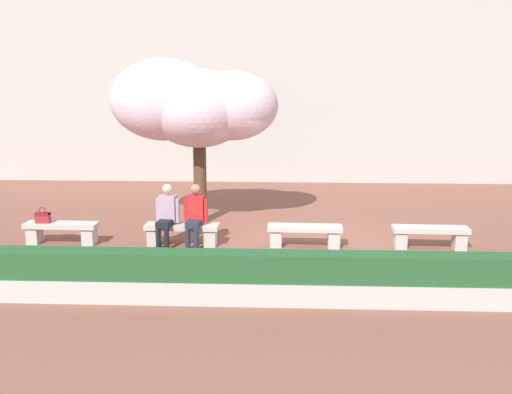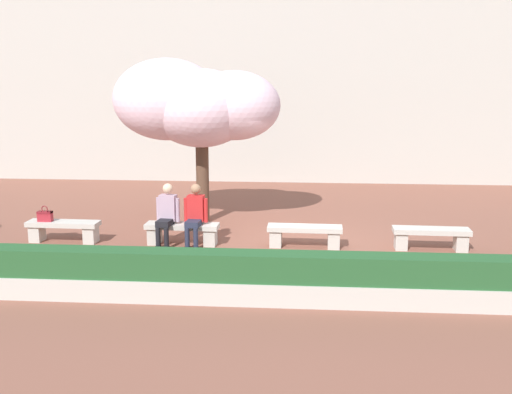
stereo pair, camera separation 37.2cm
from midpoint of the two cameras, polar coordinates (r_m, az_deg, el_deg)
ground_plane at (r=12.48m, az=3.81°, el=-4.73°), size 100.00×100.00×0.00m
building_facade at (r=21.54m, az=3.46°, el=12.21°), size 28.00×4.00×7.50m
stone_bench_west_end at (r=13.31m, az=-18.79°, el=-2.99°), size 1.54×0.46×0.45m
stone_bench_near_west at (r=12.60m, az=-7.89°, el=-3.26°), size 1.54×0.46×0.45m
stone_bench_center at (r=12.40m, az=3.83°, el=-3.43°), size 1.54×0.46×0.45m
stone_bench_near_east at (r=12.71m, az=15.45°, el=-3.45°), size 1.54×0.46×0.45m
person_seated_left at (r=12.52m, az=-9.35°, el=-1.51°), size 0.51×0.72×1.29m
person_seated_right at (r=12.41m, az=-6.68°, el=-1.55°), size 0.51×0.71×1.29m
handbag at (r=13.36m, az=-20.41°, el=-1.79°), size 0.30×0.15×0.34m
cherry_tree_main at (r=14.11m, az=-6.68°, el=8.71°), size 3.90×2.59×3.88m
planter_hedge_foreground at (r=9.40m, az=4.20°, el=-7.80°), size 16.47×0.50×0.80m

